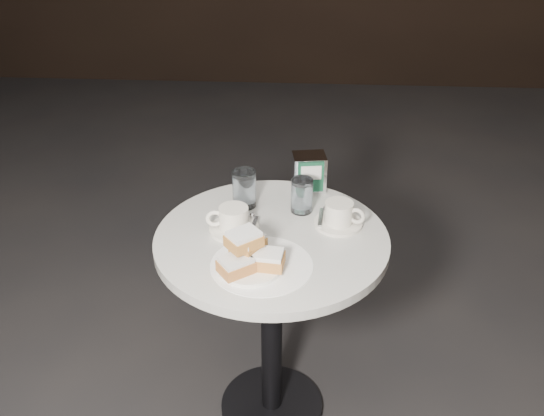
{
  "coord_description": "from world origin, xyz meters",
  "views": [
    {
      "loc": [
        0.09,
        -1.5,
        1.74
      ],
      "look_at": [
        0.0,
        0.02,
        0.83
      ],
      "focal_mm": 40.0,
      "sensor_mm": 36.0,
      "label": 1
    }
  ],
  "objects": [
    {
      "name": "sugar_spill",
      "position": [
        -0.02,
        -0.15,
        0.75
      ],
      "size": [
        0.37,
        0.37,
        0.0
      ],
      "primitive_type": "cylinder",
      "rotation": [
        0.0,
        0.0,
        -0.4
      ],
      "color": "white",
      "rests_on": "cafe_table"
    },
    {
      "name": "cafe_table",
      "position": [
        0.0,
        0.0,
        0.55
      ],
      "size": [
        0.7,
        0.7,
        0.74
      ],
      "color": "black",
      "rests_on": "ground"
    },
    {
      "name": "coffee_cup_right",
      "position": [
        0.2,
        0.08,
        0.78
      ],
      "size": [
        0.19,
        0.19,
        0.08
      ],
      "rotation": [
        0.0,
        0.0,
        -0.34
      ],
      "color": "silver",
      "rests_on": "cafe_table"
    },
    {
      "name": "napkin_dispenser",
      "position": [
        0.11,
        0.3,
        0.81
      ],
      "size": [
        0.12,
        0.1,
        0.13
      ],
      "rotation": [
        0.0,
        0.0,
        0.15
      ],
      "color": "silver",
      "rests_on": "cafe_table"
    },
    {
      "name": "ground",
      "position": [
        0.0,
        0.0,
        0.0
      ],
      "size": [
        7.0,
        7.0,
        0.0
      ],
      "primitive_type": "plane",
      "color": "black",
      "rests_on": "ground"
    },
    {
      "name": "coffee_cup_left",
      "position": [
        -0.12,
        0.02,
        0.78
      ],
      "size": [
        0.17,
        0.17,
        0.08
      ],
      "rotation": [
        0.0,
        0.0,
        0.14
      ],
      "color": "white",
      "rests_on": "cafe_table"
    },
    {
      "name": "water_glass_right",
      "position": [
        0.09,
        0.15,
        0.8
      ],
      "size": [
        0.08,
        0.08,
        0.11
      ],
      "rotation": [
        0.0,
        0.0,
        0.24
      ],
      "color": "white",
      "rests_on": "cafe_table"
    },
    {
      "name": "beignet_plate",
      "position": [
        -0.05,
        -0.17,
        0.79
      ],
      "size": [
        0.22,
        0.22,
        0.11
      ],
      "rotation": [
        0.0,
        0.0,
        0.32
      ],
      "color": "white",
      "rests_on": "cafe_table"
    },
    {
      "name": "water_glass_left",
      "position": [
        -0.1,
        0.17,
        0.8
      ],
      "size": [
        0.1,
        0.1,
        0.12
      ],
      "rotation": [
        0.0,
        0.0,
        0.43
      ],
      "color": "silver",
      "rests_on": "cafe_table"
    }
  ]
}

